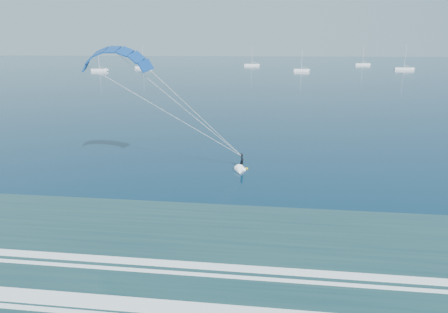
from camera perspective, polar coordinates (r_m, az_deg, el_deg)
kitesurfer_rig at (r=38.22m, az=-6.06°, el=7.07°), size 15.86×7.98×13.53m
sailboat_0 at (r=208.72m, az=-17.35°, el=11.73°), size 7.82×2.40×10.76m
sailboat_1 at (r=227.66m, az=-11.46°, el=12.39°), size 8.79×2.40×12.06m
sailboat_2 at (r=251.29m, az=3.99°, el=12.94°), size 8.89×2.40×11.96m
sailboat_3 at (r=201.97m, az=10.98°, el=12.03°), size 7.20×2.40×10.20m
sailboat_4 at (r=272.80m, az=19.19°, el=12.35°), size 8.91×2.40×12.09m
sailboat_5 at (r=230.08m, az=24.32°, el=11.38°), size 9.40×2.40×12.73m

